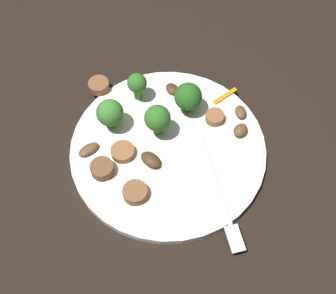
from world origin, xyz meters
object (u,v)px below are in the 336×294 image
object	(u,v)px
sausage_slice_4	(99,86)
mushroom_1	(170,89)
sausage_slice_0	(102,169)
mushroom_3	(89,149)
pepper_strip_1	(225,96)
sausage_slice_1	(215,117)
mushroom_0	(241,112)
mushroom_2	(240,130)
fork	(221,196)
sausage_slice_3	(135,193)
broccoli_floret_0	(157,118)
broccoli_floret_2	(188,97)
plate	(168,149)
broccoli_floret_1	(137,84)
mushroom_4	(151,160)
sausage_slice_2	(123,152)
broccoli_floret_3	(110,113)

from	to	relation	value
sausage_slice_4	mushroom_1	distance (m)	0.11
sausage_slice_0	mushroom_3	xyz separation A→B (m)	(-0.03, -0.02, -0.00)
mushroom_3	pepper_strip_1	size ratio (longest dim) A/B	0.73
sausage_slice_1	mushroom_0	size ratio (longest dim) A/B	1.17
sausage_slice_4	mushroom_2	world-z (taller)	sausage_slice_4
fork	sausage_slice_3	bearing A→B (deg)	-105.27
pepper_strip_1	broccoli_floret_0	bearing A→B (deg)	-53.73
broccoli_floret_2	sausage_slice_1	world-z (taller)	broccoli_floret_2
broccoli_floret_0	pepper_strip_1	xyz separation A→B (m)	(-0.07, 0.10, -0.03)
sausage_slice_0	pepper_strip_1	distance (m)	0.21
plate	sausage_slice_0	world-z (taller)	sausage_slice_0
broccoli_floret_1	mushroom_3	xyz separation A→B (m)	(0.10, -0.06, -0.03)
broccoli_floret_1	mushroom_4	xyz separation A→B (m)	(0.11, 0.03, -0.02)
mushroom_3	mushroom_4	size ratio (longest dim) A/B	0.98
broccoli_floret_0	sausage_slice_2	world-z (taller)	broccoli_floret_0
broccoli_floret_1	sausage_slice_1	world-z (taller)	broccoli_floret_1
mushroom_2	mushroom_4	size ratio (longest dim) A/B	0.75
sausage_slice_2	pepper_strip_1	xyz separation A→B (m)	(-0.11, 0.14, -0.00)
broccoli_floret_2	mushroom_3	distance (m)	0.16
broccoli_floret_2	fork	bearing A→B (deg)	19.70
fork	mushroom_0	size ratio (longest dim) A/B	7.63
broccoli_floret_3	mushroom_4	xyz separation A→B (m)	(0.06, 0.06, -0.03)
broccoli_floret_0	sausage_slice_3	bearing A→B (deg)	-12.55
broccoli_floret_2	sausage_slice_2	bearing A→B (deg)	-46.62
plate	mushroom_4	distance (m)	0.04
mushroom_0	pepper_strip_1	bearing A→B (deg)	-144.38
sausage_slice_3	mushroom_3	size ratio (longest dim) A/B	1.05
fork	mushroom_1	xyz separation A→B (m)	(-0.17, -0.08, 0.00)
sausage_slice_0	mushroom_2	size ratio (longest dim) A/B	1.32
broccoli_floret_3	sausage_slice_4	world-z (taller)	broccoli_floret_3
sausage_slice_3	mushroom_2	world-z (taller)	sausage_slice_3
broccoli_floret_0	mushroom_2	xyz separation A→B (m)	(-0.01, 0.12, -0.03)
broccoli_floret_3	mushroom_0	world-z (taller)	broccoli_floret_3
broccoli_floret_0	mushroom_0	distance (m)	0.13
plate	sausage_slice_4	size ratio (longest dim) A/B	8.87
broccoli_floret_0	broccoli_floret_1	distance (m)	0.07
sausage_slice_3	mushroom_3	xyz separation A→B (m)	(-0.06, -0.07, -0.00)
broccoli_floret_2	mushroom_4	distance (m)	0.10
broccoli_floret_2	mushroom_1	distance (m)	0.05
pepper_strip_1	plate	bearing A→B (deg)	-40.55
sausage_slice_1	sausage_slice_2	size ratio (longest dim) A/B	0.83
broccoli_floret_1	sausage_slice_4	xyz separation A→B (m)	(-0.01, -0.06, -0.02)
broccoli_floret_2	mushroom_0	distance (m)	0.08
broccoli_floret_3	sausage_slice_3	bearing A→B (deg)	22.56
sausage_slice_2	sausage_slice_3	xyz separation A→B (m)	(0.06, 0.02, 0.00)
broccoli_floret_0	sausage_slice_4	bearing A→B (deg)	-127.95
sausage_slice_4	pepper_strip_1	bearing A→B (deg)	88.94
sausage_slice_3	sausage_slice_2	bearing A→B (deg)	-158.92
plate	sausage_slice_3	size ratio (longest dim) A/B	8.36
fork	broccoli_floret_3	size ratio (longest dim) A/B	3.44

